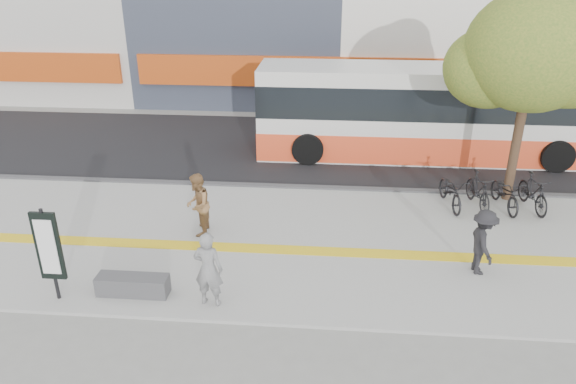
# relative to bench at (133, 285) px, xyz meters

# --- Properties ---
(ground) EXTENTS (120.00, 120.00, 0.00)m
(ground) POSITION_rel_bench_xyz_m (2.60, 1.20, -0.30)
(ground) COLOR gray
(ground) RESTS_ON ground
(sidewalk) EXTENTS (40.00, 7.00, 0.08)m
(sidewalk) POSITION_rel_bench_xyz_m (2.60, 2.70, -0.27)
(sidewalk) COLOR gray
(sidewalk) RESTS_ON ground
(tactile_strip) EXTENTS (40.00, 0.45, 0.01)m
(tactile_strip) POSITION_rel_bench_xyz_m (2.60, 2.20, -0.22)
(tactile_strip) COLOR gold
(tactile_strip) RESTS_ON sidewalk
(street) EXTENTS (40.00, 8.00, 0.06)m
(street) POSITION_rel_bench_xyz_m (2.60, 10.20, -0.28)
(street) COLOR black
(street) RESTS_ON ground
(curb) EXTENTS (40.00, 0.25, 0.14)m
(curb) POSITION_rel_bench_xyz_m (2.60, 6.20, -0.23)
(curb) COLOR #39393B
(curb) RESTS_ON ground
(bench) EXTENTS (1.60, 0.45, 0.45)m
(bench) POSITION_rel_bench_xyz_m (0.00, 0.00, 0.00)
(bench) COLOR #39393B
(bench) RESTS_ON sidewalk
(signboard) EXTENTS (0.55, 0.10, 2.20)m
(signboard) POSITION_rel_bench_xyz_m (-1.60, -0.31, 1.06)
(signboard) COLOR black
(signboard) RESTS_ON sidewalk
(street_tree) EXTENTS (4.40, 3.80, 6.31)m
(street_tree) POSITION_rel_bench_xyz_m (9.78, 6.02, 4.21)
(street_tree) COLOR #39251A
(street_tree) RESTS_ON sidewalk
(bus) EXTENTS (12.38, 2.94, 3.30)m
(bus) POSITION_rel_bench_xyz_m (7.81, 9.70, 1.31)
(bus) COLOR silver
(bus) RESTS_ON street
(bicycle_row) EXTENTS (3.20, 1.93, 1.08)m
(bicycle_row) POSITION_rel_bench_xyz_m (9.08, 5.20, 0.29)
(bicycle_row) COLOR black
(bicycle_row) RESTS_ON sidewalk
(seated_woman) EXTENTS (0.68, 0.49, 1.74)m
(seated_woman) POSITION_rel_bench_xyz_m (1.80, -0.21, 0.65)
(seated_woman) COLOR black
(seated_woman) RESTS_ON sidewalk
(pedestrian_tan) EXTENTS (0.68, 0.86, 1.72)m
(pedestrian_tan) POSITION_rel_bench_xyz_m (0.82, 2.90, 0.64)
(pedestrian_tan) COLOR olive
(pedestrian_tan) RESTS_ON sidewalk
(pedestrian_dark) EXTENTS (0.69, 1.10, 1.63)m
(pedestrian_dark) POSITION_rel_bench_xyz_m (7.93, 1.57, 0.59)
(pedestrian_dark) COLOR black
(pedestrian_dark) RESTS_ON sidewalk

